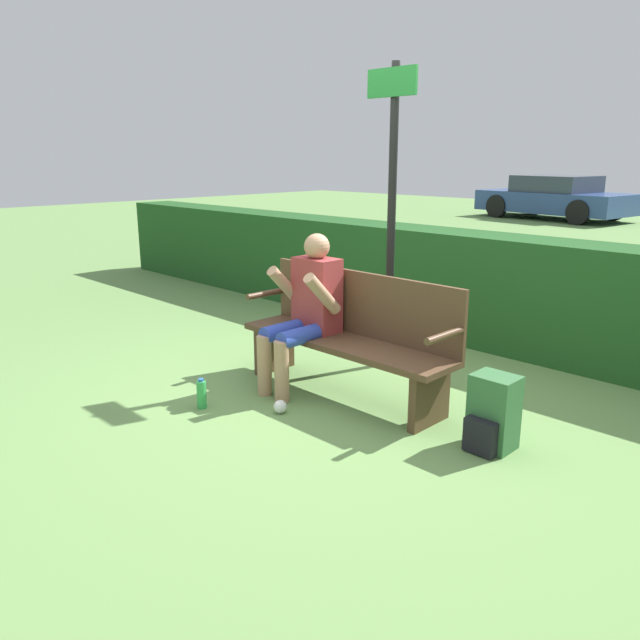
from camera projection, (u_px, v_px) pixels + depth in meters
The scene contains 9 objects.
ground_plane at pixel (343, 394), 4.78m from camera, with size 40.00×40.00×0.00m, color #668E4C.
hedge_back at pixel (483, 289), 6.00m from camera, with size 12.00×0.58×1.05m.
park_bench at pixel (350, 334), 4.71m from camera, with size 1.82×0.44×0.93m.
person_seated at pixel (306, 306), 4.79m from camera, with size 0.49×0.63×1.20m.
backpack at pixel (492, 414), 3.86m from camera, with size 0.27×0.29×0.47m.
water_bottle at pixel (202, 394), 4.50m from camera, with size 0.07×0.07×0.22m.
signpost at pixel (391, 199), 5.11m from camera, with size 0.48×0.09×2.49m.
parked_car at pixel (555, 198), 17.65m from camera, with size 4.35×2.41×1.21m.
litter_crumple at pixel (280, 407), 4.43m from camera, with size 0.09×0.09×0.09m.
Camera 1 is at (3.03, -3.30, 1.78)m, focal length 35.00 mm.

